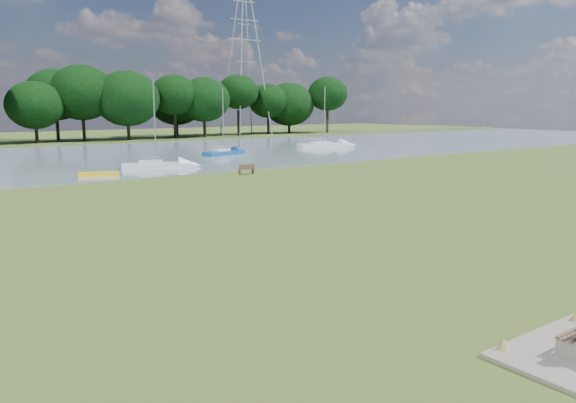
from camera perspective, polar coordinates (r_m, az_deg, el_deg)
ground at (r=23.89m, az=-3.05°, el=-3.89°), size 220.00×220.00×0.00m
river at (r=63.01m, az=-24.44°, el=3.77°), size 220.00×40.00×0.10m
riverbank_bench at (r=46.31m, az=-4.23°, el=3.30°), size 1.43×0.63×0.85m
kayak at (r=47.24m, az=-18.66°, el=2.66°), size 3.15×1.79×0.31m
pylon at (r=106.04m, az=-4.42°, el=16.47°), size 6.99×4.90×28.36m
sailboat_0 at (r=51.62m, az=-13.31°, el=3.78°), size 6.24×3.59×7.84m
sailboat_1 at (r=64.14m, az=-6.58°, el=5.10°), size 5.56×2.89×7.55m
sailboat_5 at (r=75.60m, az=3.65°, el=5.87°), size 7.47×3.82×7.94m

